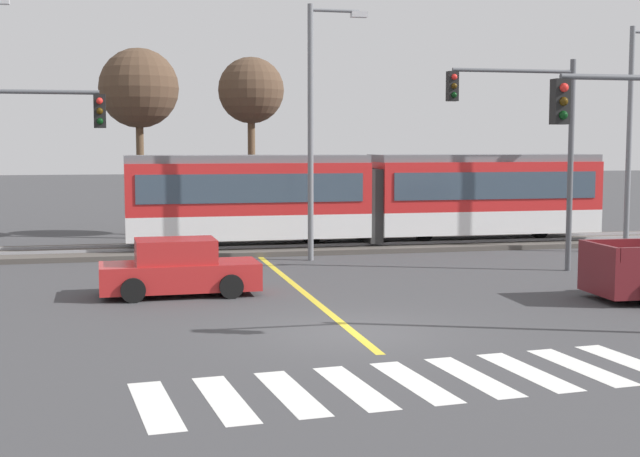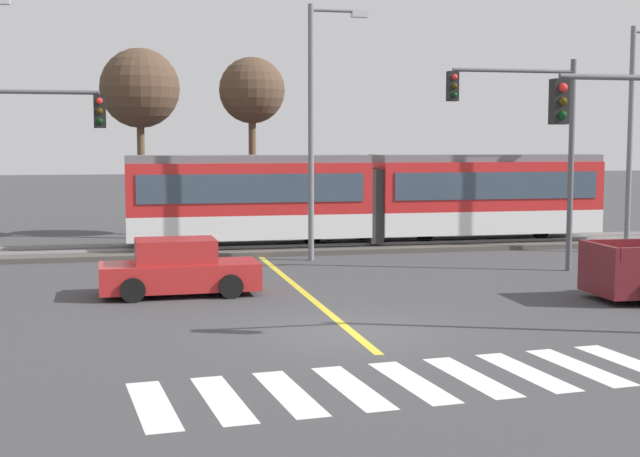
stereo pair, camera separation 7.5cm
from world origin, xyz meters
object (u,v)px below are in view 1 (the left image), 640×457
object	(u,v)px
traffic_light_mid_left	(2,149)
street_lamp_centre	(316,117)
light_rail_tram	(369,195)
street_lamp_east	(636,124)
traffic_light_mid_right	(531,131)
sedan_crossing	(179,269)
bare_tree_west	(139,89)
bare_tree_east	(251,92)

from	to	relation	value
traffic_light_mid_left	street_lamp_centre	size ratio (longest dim) A/B	0.67
light_rail_tram	street_lamp_east	bearing A→B (deg)	-20.59
street_lamp_east	traffic_light_mid_right	bearing A→B (deg)	-147.16
sedan_crossing	street_lamp_centre	xyz separation A→B (m)	(5.11, 6.19, 4.24)
street_lamp_east	bare_tree_west	world-z (taller)	street_lamp_east
traffic_light_mid_left	bare_tree_west	world-z (taller)	bare_tree_west
traffic_light_mid_right	bare_tree_east	size ratio (longest dim) A/B	0.86
light_rail_tram	sedan_crossing	world-z (taller)	light_rail_tram
traffic_light_mid_left	bare_tree_west	distance (m)	14.38
sedan_crossing	traffic_light_mid_left	xyz separation A→B (m)	(-4.52, 1.07, 3.21)
traffic_light_mid_right	bare_tree_east	bearing A→B (deg)	118.96
sedan_crossing	street_lamp_east	distance (m)	18.58
traffic_light_mid_left	bare_tree_east	size ratio (longest dim) A/B	0.76
sedan_crossing	bare_tree_east	xyz separation A→B (m)	(4.10, 14.53, 5.53)
traffic_light_mid_right	bare_tree_east	world-z (taller)	bare_tree_east
light_rail_tram	sedan_crossing	size ratio (longest dim) A/B	4.36
street_lamp_centre	bare_tree_west	xyz separation A→B (m)	(-5.75, 8.52, 1.36)
street_lamp_centre	bare_tree_east	xyz separation A→B (m)	(-1.02, 8.34, 1.29)
sedan_crossing	bare_tree_west	distance (m)	15.76
sedan_crossing	traffic_light_mid_left	world-z (taller)	traffic_light_mid_left
light_rail_tram	bare_tree_west	world-z (taller)	bare_tree_west
sedan_crossing	light_rail_tram	bearing A→B (deg)	49.71
sedan_crossing	bare_tree_east	size ratio (longest dim) A/B	0.55
traffic_light_mid_right	bare_tree_east	distance (m)	14.51
sedan_crossing	street_lamp_east	world-z (taller)	street_lamp_east
traffic_light_mid_right	sedan_crossing	bearing A→B (deg)	-170.09
traffic_light_mid_left	street_lamp_east	size ratio (longest dim) A/B	0.71
bare_tree_west	street_lamp_east	bearing A→B (deg)	-26.46
bare_tree_west	bare_tree_east	world-z (taller)	bare_tree_west
sedan_crossing	bare_tree_east	bearing A→B (deg)	74.26
traffic_light_mid_right	street_lamp_centre	xyz separation A→B (m)	(-5.95, 4.26, 0.51)
traffic_light_mid_right	traffic_light_mid_left	bearing A→B (deg)	-176.83
street_lamp_east	bare_tree_east	size ratio (longest dim) A/B	1.07
traffic_light_mid_right	street_lamp_centre	distance (m)	7.34
traffic_light_mid_left	traffic_light_mid_right	distance (m)	15.61
light_rail_tram	bare_tree_east	size ratio (longest dim) A/B	2.39
light_rail_tram	traffic_light_mid_right	bearing A→B (deg)	-66.90
traffic_light_mid_right	street_lamp_east	xyz separation A→B (m)	(6.08, 3.93, 0.34)
street_lamp_centre	light_rail_tram	bearing A→B (deg)	48.30
traffic_light_mid_right	street_lamp_east	distance (m)	7.25
light_rail_tram	traffic_light_mid_left	size ratio (longest dim) A/B	3.14
traffic_light_mid_left	traffic_light_mid_right	world-z (taller)	traffic_light_mid_right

